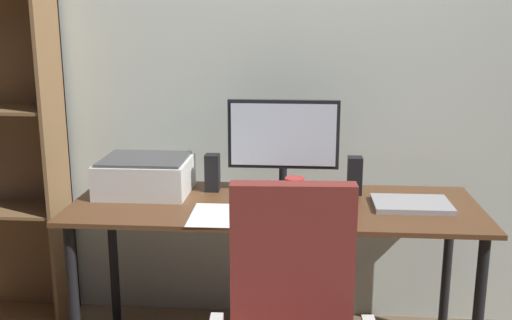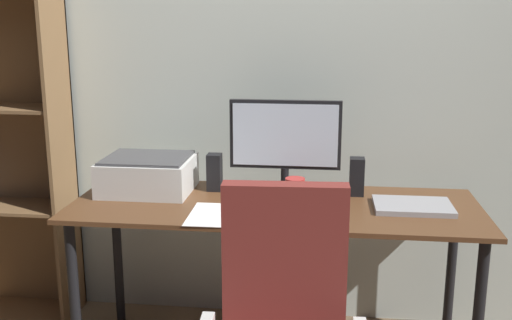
{
  "view_description": "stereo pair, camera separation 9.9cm",
  "coord_description": "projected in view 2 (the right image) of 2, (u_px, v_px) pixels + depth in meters",
  "views": [
    {
      "loc": [
        0.12,
        -2.45,
        1.52
      ],
      "look_at": [
        -0.08,
        -0.03,
        0.94
      ],
      "focal_mm": 42.13,
      "sensor_mm": 36.0,
      "label": 1
    },
    {
      "loc": [
        0.21,
        -2.44,
        1.52
      ],
      "look_at": [
        -0.08,
        -0.03,
        0.94
      ],
      "focal_mm": 42.13,
      "sensor_mm": 36.0,
      "label": 2
    }
  ],
  "objects": [
    {
      "name": "mouse",
      "position": [
        330.0,
        212.0,
        2.4
      ],
      "size": [
        0.06,
        0.1,
        0.03
      ],
      "primitive_type": "cube",
      "rotation": [
        0.0,
        0.0,
        -0.08
      ],
      "color": "black",
      "rests_on": "desk"
    },
    {
      "name": "paper_sheet",
      "position": [
        215.0,
        215.0,
        2.42
      ],
      "size": [
        0.21,
        0.3,
        0.0
      ],
      "primitive_type": "cube",
      "rotation": [
        0.0,
        0.0,
        0.02
      ],
      "color": "white",
      "rests_on": "desk"
    },
    {
      "name": "desk",
      "position": [
        275.0,
        222.0,
        2.58
      ],
      "size": [
        1.74,
        0.64,
        0.74
      ],
      "color": "#56351E",
      "rests_on": "ground"
    },
    {
      "name": "printer",
      "position": [
        148.0,
        174.0,
        2.73
      ],
      "size": [
        0.4,
        0.34,
        0.16
      ],
      "color": "silver",
      "rests_on": "desk"
    },
    {
      "name": "monitor",
      "position": [
        285.0,
        140.0,
        2.68
      ],
      "size": [
        0.5,
        0.2,
        0.42
      ],
      "color": "black",
      "rests_on": "desk"
    },
    {
      "name": "coffee_mug",
      "position": [
        295.0,
        190.0,
        2.57
      ],
      "size": [
        0.1,
        0.08,
        0.11
      ],
      "color": "#B72D28",
      "rests_on": "desk"
    },
    {
      "name": "speaker_right",
      "position": [
        357.0,
        177.0,
        2.67
      ],
      "size": [
        0.06,
        0.07,
        0.17
      ],
      "primitive_type": "cube",
      "color": "black",
      "rests_on": "desk"
    },
    {
      "name": "laptop",
      "position": [
        413.0,
        206.0,
        2.5
      ],
      "size": [
        0.32,
        0.23,
        0.02
      ],
      "primitive_type": "cube",
      "rotation": [
        0.0,
        0.0,
        0.01
      ],
      "color": "#99999E",
      "rests_on": "desk"
    },
    {
      "name": "speaker_left",
      "position": [
        214.0,
        172.0,
        2.74
      ],
      "size": [
        0.06,
        0.07,
        0.17
      ],
      "primitive_type": "cube",
      "color": "black",
      "rests_on": "desk"
    },
    {
      "name": "back_wall",
      "position": [
        285.0,
        63.0,
        2.91
      ],
      "size": [
        6.4,
        0.1,
        2.6
      ],
      "primitive_type": "cube",
      "color": "beige",
      "rests_on": "ground"
    },
    {
      "name": "keyboard",
      "position": [
        272.0,
        213.0,
        2.42
      ],
      "size": [
        0.29,
        0.12,
        0.02
      ],
      "primitive_type": "cube",
      "rotation": [
        0.0,
        0.0,
        -0.02
      ],
      "color": "silver",
      "rests_on": "desk"
    }
  ]
}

